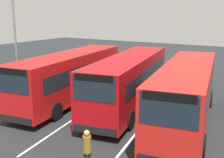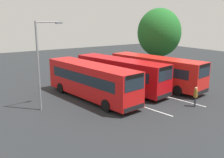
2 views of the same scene
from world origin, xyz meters
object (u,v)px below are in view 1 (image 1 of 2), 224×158
(street_lamp, at_px, (18,38))
(bus_center_left, at_px, (129,79))
(bus_far_left, at_px, (71,75))
(bus_center_right, at_px, (186,92))
(pedestrian, at_px, (87,148))

(street_lamp, bearing_deg, bus_center_left, 1.32)
(bus_far_left, height_order, street_lamp, street_lamp)
(bus_center_left, distance_m, street_lamp, 9.08)
(bus_center_right, distance_m, pedestrian, 6.94)
(pedestrian, bearing_deg, street_lamp, 20.21)
(bus_center_right, bearing_deg, bus_center_left, -115.14)
(pedestrian, bearing_deg, bus_far_left, 3.79)
(bus_far_left, xyz_separation_m, pedestrian, (6.74, 6.38, -0.79))
(bus_center_left, xyz_separation_m, street_lamp, (1.31, -8.68, 2.34))
(bus_far_left, bearing_deg, bus_center_right, 81.59)
(bus_center_left, distance_m, bus_center_right, 4.13)
(bus_center_left, distance_m, pedestrian, 8.13)
(bus_center_left, height_order, street_lamp, street_lamp)
(bus_center_left, relative_size, street_lamp, 1.59)
(pedestrian, height_order, street_lamp, street_lamp)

